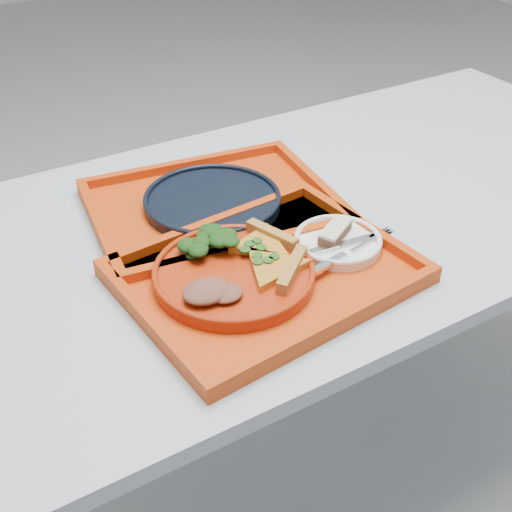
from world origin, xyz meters
name	(u,v)px	position (x,y,z in m)	size (l,w,h in m)	color
ground	(312,441)	(0.00, 0.00, 0.00)	(10.00, 10.00, 0.00)	#92949A
table	(329,229)	(0.00, 0.00, 0.68)	(1.60, 0.80, 0.75)	#9BA5AE
tray_main	(266,275)	(-0.25, -0.16, 0.76)	(0.45, 0.35, 0.01)	#B63409
tray_far	(213,208)	(-0.23, 0.07, 0.76)	(0.45, 0.35, 0.01)	#B63409
dinner_plate	(234,275)	(-0.30, -0.15, 0.77)	(0.26, 0.26, 0.02)	#A0260A
side_plate	(338,244)	(-0.10, -0.16, 0.77)	(0.15, 0.15, 0.01)	white
navy_plate	(212,202)	(-0.23, 0.07, 0.77)	(0.26, 0.26, 0.02)	black
pizza_slice_a	(273,265)	(-0.25, -0.18, 0.79)	(0.13, 0.11, 0.02)	gold
pizza_slice_b	(261,242)	(-0.23, -0.11, 0.79)	(0.12, 0.10, 0.02)	gold
salad_heap	(206,240)	(-0.32, -0.08, 0.80)	(0.09, 0.08, 0.04)	black
meat_portion	(207,291)	(-0.37, -0.19, 0.79)	(0.08, 0.06, 0.02)	brown
dessert_bar	(335,232)	(-0.10, -0.15, 0.79)	(0.08, 0.06, 0.02)	#512A1B
knife	(345,243)	(-0.10, -0.18, 0.78)	(0.18, 0.02, 0.01)	silver
fork	(351,251)	(-0.11, -0.20, 0.78)	(0.18, 0.02, 0.01)	silver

